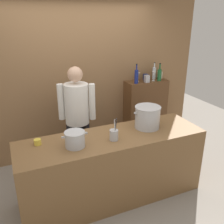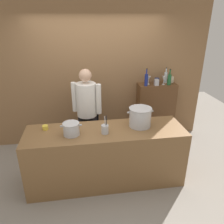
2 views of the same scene
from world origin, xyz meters
name	(u,v)px [view 1 (image 1 of 2)]	position (x,y,z in m)	size (l,w,h in m)	color
ground_plane	(112,195)	(0.00, 0.00, 0.00)	(8.00, 8.00, 0.00)	gray
brick_back_panel	(78,68)	(0.00, 1.40, 1.50)	(4.40, 0.10, 3.00)	olive
prep_counter	(112,167)	(0.00, 0.00, 0.45)	(2.36, 0.70, 0.90)	brown
bar_cabinet	(145,112)	(1.19, 1.19, 0.61)	(0.76, 0.32, 1.21)	brown
chef	(77,115)	(-0.24, 0.72, 0.96)	(0.50, 0.40, 1.66)	black
stockpot_large	(147,117)	(0.53, 0.07, 1.05)	(0.40, 0.34, 0.29)	#B7BABF
stockpot_small	(75,139)	(-0.49, -0.06, 0.99)	(0.30, 0.24, 0.18)	#B7BABF
utensil_crock	(114,135)	(-0.02, -0.09, 0.97)	(0.10, 0.10, 0.29)	#B7BABF
butter_jar	(38,142)	(-0.88, 0.16, 0.93)	(0.08, 0.08, 0.07)	yellow
wine_bottle_clear	(154,73)	(1.37, 1.25, 1.33)	(0.06, 0.06, 0.30)	silver
wine_bottle_green	(159,75)	(1.39, 1.10, 1.32)	(0.07, 0.07, 0.31)	#1E592D
wine_bottle_cobalt	(136,76)	(0.92, 1.10, 1.34)	(0.07, 0.07, 0.34)	navy
wine_glass_short	(154,74)	(1.29, 1.13, 1.33)	(0.07, 0.07, 0.17)	silver
wine_glass_wide	(138,75)	(1.00, 1.20, 1.33)	(0.08, 0.08, 0.16)	silver
spice_tin_navy	(146,77)	(1.18, 1.23, 1.27)	(0.07, 0.07, 0.11)	navy
spice_tin_cream	(160,75)	(1.49, 1.25, 1.28)	(0.07, 0.07, 0.12)	beige
spice_tin_silver	(147,79)	(1.13, 1.09, 1.27)	(0.08, 0.08, 0.12)	#B2B2B7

